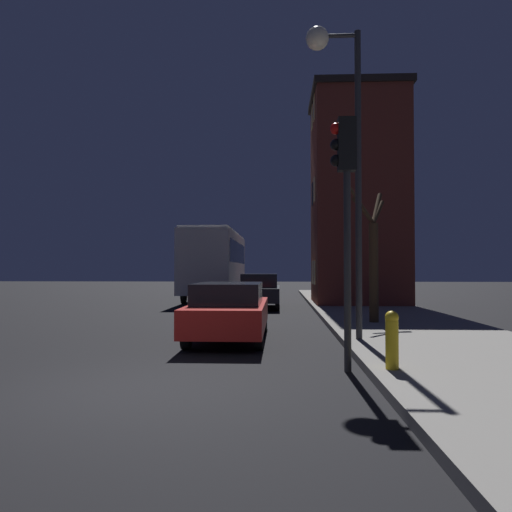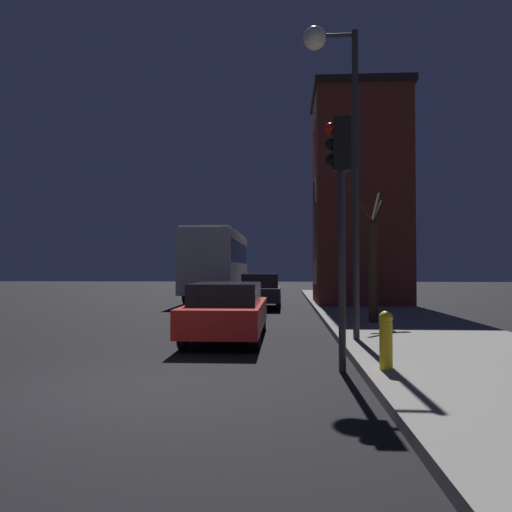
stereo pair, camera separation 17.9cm
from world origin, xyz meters
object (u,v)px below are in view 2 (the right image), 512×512
at_px(streetlamp, 334,107).
at_px(bare_tree, 372,256).
at_px(car_near_lane, 227,310).
at_px(car_mid_lane, 261,290).
at_px(fire_hydrant, 386,339).
at_px(traffic_light, 340,189).
at_px(bus, 218,260).

bearing_deg(streetlamp, bare_tree, 68.29).
bearing_deg(car_near_lane, car_mid_lane, 87.97).
bearing_deg(fire_hydrant, traffic_light, 138.84).
distance_m(bus, car_near_lane, 15.83).
relative_size(bare_tree, car_mid_lane, 0.94).
bearing_deg(bare_tree, car_mid_lane, 117.58).
height_order(traffic_light, car_near_lane, traffic_light).
bearing_deg(bus, traffic_light, -76.40).
relative_size(streetlamp, fire_hydrant, 7.76).
bearing_deg(car_near_lane, bare_tree, 35.14).
xyz_separation_m(streetlamp, fire_hydrant, (0.45, -3.32, -4.72)).
bearing_deg(car_near_lane, streetlamp, -19.13).
bearing_deg(fire_hydrant, streetlamp, 97.64).
height_order(traffic_light, bare_tree, traffic_light).
height_order(traffic_light, car_mid_lane, traffic_light).
height_order(bus, fire_hydrant, bus).
relative_size(bus, car_mid_lane, 2.42).
bearing_deg(car_mid_lane, bus, 114.59).
xyz_separation_m(traffic_light, car_near_lane, (-2.32, 3.63, -2.34)).
distance_m(streetlamp, bus, 17.44).
distance_m(bare_tree, car_mid_lane, 7.93).
distance_m(streetlamp, car_mid_lane, 11.74).
bearing_deg(traffic_light, bus, 103.60).
bearing_deg(traffic_light, fire_hydrant, -41.16).
xyz_separation_m(streetlamp, car_near_lane, (-2.51, 0.87, -4.63)).
bearing_deg(bus, bare_tree, -63.77).
bearing_deg(car_mid_lane, traffic_light, -81.61).
height_order(traffic_light, bus, traffic_light).
bearing_deg(bare_tree, fire_hydrant, -98.26).
distance_m(traffic_light, bus, 19.79).
xyz_separation_m(bare_tree, car_near_lane, (-3.97, -2.79, -1.36)).
height_order(bare_tree, bus, bare_tree).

